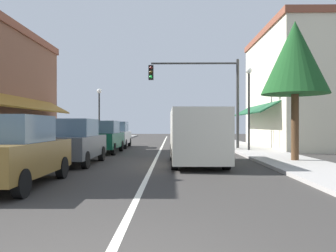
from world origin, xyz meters
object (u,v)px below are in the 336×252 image
object	(u,v)px
traffic_signal_mast_arm	(206,87)
street_lamp_right_mid	(249,95)
parked_car_far_left	(116,135)
parked_car_nearest_left	(13,151)
parked_car_third_left	(103,137)
parked_car_second_left	(74,142)
tree_right_near	(295,58)
street_lamp_left_far	(99,107)
van_in_lane	(196,135)

from	to	relation	value
traffic_signal_mast_arm	street_lamp_right_mid	bearing A→B (deg)	-36.07
parked_car_far_left	street_lamp_right_mid	bearing A→B (deg)	-25.86
parked_car_nearest_left	parked_car_far_left	size ratio (longest dim) A/B	1.00
parked_car_third_left	street_lamp_right_mid	bearing A→B (deg)	6.06
parked_car_second_left	tree_right_near	distance (m)	9.42
parked_car_third_left	street_lamp_left_far	size ratio (longest dim) A/B	0.93
parked_car_far_left	tree_right_near	distance (m)	13.40
parked_car_nearest_left	parked_car_second_left	size ratio (longest dim) A/B	1.00
parked_car_third_left	parked_car_far_left	xyz separation A→B (m)	(-0.07, 4.67, 0.00)
parked_car_second_left	parked_car_far_left	distance (m)	10.12
street_lamp_left_far	parked_car_third_left	bearing A→B (deg)	-76.53
street_lamp_right_mid	parked_car_far_left	bearing A→B (deg)	155.28
parked_car_nearest_left	parked_car_third_left	xyz separation A→B (m)	(0.16, 10.32, 0.00)
van_in_lane	street_lamp_right_mid	size ratio (longest dim) A/B	1.08
parked_car_nearest_left	tree_right_near	size ratio (longest dim) A/B	0.72
parked_car_far_left	traffic_signal_mast_arm	distance (m)	7.01
parked_car_nearest_left	parked_car_second_left	xyz separation A→B (m)	(0.12, 4.87, 0.00)
parked_car_far_left	traffic_signal_mast_arm	xyz separation A→B (m)	(5.96, -2.13, 3.01)
parked_car_far_left	tree_right_near	size ratio (longest dim) A/B	0.72
traffic_signal_mast_arm	street_lamp_right_mid	xyz separation A→B (m)	(2.28, -1.66, -0.64)
parked_car_far_left	van_in_lane	distance (m)	11.18
parked_car_third_left	tree_right_near	distance (m)	10.54
parked_car_second_left	street_lamp_right_mid	size ratio (longest dim) A/B	0.85
parked_car_third_left	traffic_signal_mast_arm	size ratio (longest dim) A/B	0.73
parked_car_far_left	street_lamp_right_mid	world-z (taller)	street_lamp_right_mid
parked_car_nearest_left	tree_right_near	world-z (taller)	tree_right_near
parked_car_third_left	van_in_lane	distance (m)	7.20
traffic_signal_mast_arm	van_in_lane	bearing A→B (deg)	-98.29
parked_car_third_left	parked_car_far_left	distance (m)	4.67
parked_car_second_left	parked_car_third_left	bearing A→B (deg)	89.92
parked_car_far_left	traffic_signal_mast_arm	world-z (taller)	traffic_signal_mast_arm
parked_car_second_left	traffic_signal_mast_arm	size ratio (longest dim) A/B	0.73
street_lamp_left_far	parked_car_nearest_left	bearing A→B (deg)	-84.36
street_lamp_left_far	parked_car_second_left	bearing A→B (deg)	-81.89
street_lamp_left_far	tree_right_near	distance (m)	17.06
van_in_lane	traffic_signal_mast_arm	size ratio (longest dim) A/B	0.93
parked_car_nearest_left	parked_car_third_left	distance (m)	10.33
parked_car_third_left	tree_right_near	size ratio (longest dim) A/B	0.71
parked_car_second_left	parked_car_nearest_left	bearing A→B (deg)	-91.16
street_lamp_left_far	tree_right_near	world-z (taller)	tree_right_near
tree_right_near	parked_car_second_left	bearing A→B (deg)	-175.96
parked_car_nearest_left	parked_car_second_left	world-z (taller)	same
parked_car_nearest_left	van_in_lane	distance (m)	6.93
traffic_signal_mast_arm	parked_car_second_left	bearing A→B (deg)	-126.55
van_in_lane	parked_car_far_left	bearing A→B (deg)	114.37
street_lamp_right_mid	van_in_lane	bearing A→B (deg)	-118.64
parked_car_third_left	tree_right_near	world-z (taller)	tree_right_near
street_lamp_left_far	tree_right_near	xyz separation A→B (m)	(10.75, -13.19, 1.22)
parked_car_second_left	van_in_lane	size ratio (longest dim) A/B	0.79
parked_car_nearest_left	street_lamp_right_mid	size ratio (longest dim) A/B	0.85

